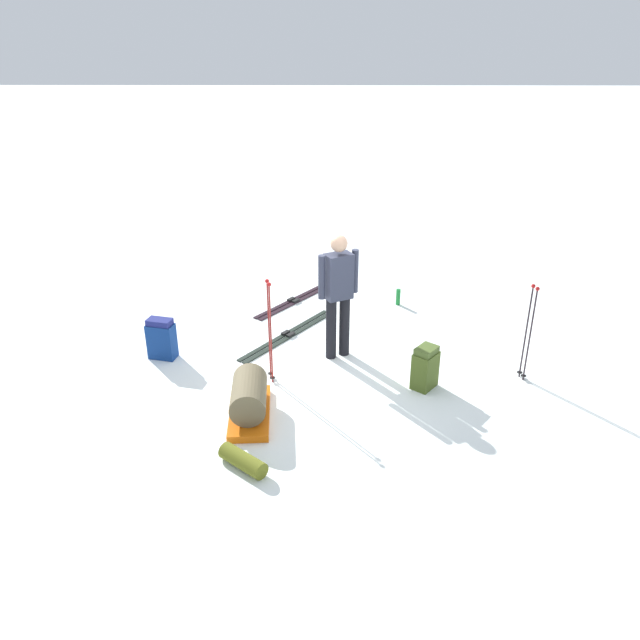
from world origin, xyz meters
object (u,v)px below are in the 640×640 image
(ski_pair_far, at_px, (294,301))
(ski_poles_planted_far, at_px, (529,328))
(ski_pair_near, at_px, (288,335))
(skier_standing, at_px, (338,290))
(backpack_large_dark, at_px, (425,368))
(ski_poles_planted_near, at_px, (270,327))
(backpack_bright, at_px, (162,339))
(sleeping_mat_rolled, at_px, (243,461))
(gear_sled, at_px, (249,399))
(thermos_bottle, at_px, (398,297))

(ski_pair_far, xyz_separation_m, ski_poles_planted_far, (2.37, 3.00, 0.69))
(ski_pair_near, relative_size, ski_poles_planted_far, 1.34)
(skier_standing, height_order, backpack_large_dark, skier_standing)
(backpack_large_dark, height_order, ski_poles_planted_near, ski_poles_planted_near)
(skier_standing, height_order, backpack_bright, skier_standing)
(ski_pair_near, xyz_separation_m, backpack_bright, (0.65, -1.64, 0.26))
(ski_pair_far, distance_m, ski_poles_planted_far, 3.88)
(ski_poles_planted_far, height_order, sleeping_mat_rolled, ski_poles_planted_far)
(ski_pair_far, xyz_separation_m, gear_sled, (3.24, -0.35, 0.21))
(backpack_large_dark, bearing_deg, sleeping_mat_rolled, -52.46)
(ski_poles_planted_near, height_order, ski_poles_planted_far, ski_poles_planted_near)
(backpack_large_dark, distance_m, sleeping_mat_rolled, 2.59)
(skier_standing, distance_m, ski_poles_planted_far, 2.41)
(thermos_bottle, bearing_deg, skier_standing, -30.35)
(backpack_large_dark, distance_m, ski_poles_planted_near, 1.96)
(skier_standing, distance_m, ski_poles_planted_near, 1.08)
(ski_pair_far, xyz_separation_m, backpack_large_dark, (2.59, 1.73, 0.26))
(sleeping_mat_rolled, bearing_deg, ski_poles_planted_far, 118.44)
(ski_pair_near, height_order, ski_poles_planted_far, ski_poles_planted_far)
(skier_standing, distance_m, thermos_bottle, 2.13)
(ski_pair_far, relative_size, gear_sled, 1.37)
(backpack_large_dark, relative_size, sleeping_mat_rolled, 1.01)
(ski_poles_planted_near, height_order, sleeping_mat_rolled, ski_poles_planted_near)
(ski_poles_planted_near, bearing_deg, thermos_bottle, 141.92)
(skier_standing, distance_m, backpack_large_dark, 1.49)
(ski_poles_planted_far, bearing_deg, ski_pair_far, -128.26)
(ski_poles_planted_near, bearing_deg, backpack_large_dark, 85.24)
(ski_poles_planted_near, bearing_deg, skier_standing, 127.47)
(ski_pair_far, relative_size, sleeping_mat_rolled, 2.65)
(skier_standing, height_order, ski_pair_far, skier_standing)
(skier_standing, relative_size, ski_pair_near, 1.00)
(skier_standing, bearing_deg, ski_poles_planted_near, -52.53)
(skier_standing, xyz_separation_m, gear_sled, (1.45, -1.03, -0.73))
(ski_poles_planted_far, bearing_deg, ski_poles_planted_near, -88.84)
(skier_standing, bearing_deg, sleeping_mat_rolled, -22.70)
(ski_pair_near, bearing_deg, sleeping_mat_rolled, -5.68)
(backpack_bright, xyz_separation_m, gear_sled, (1.38, 1.32, -0.05))
(ski_pair_far, distance_m, backpack_large_dark, 3.13)
(ski_pair_near, relative_size, sleeping_mat_rolled, 3.09)
(ski_pair_far, distance_m, gear_sled, 3.26)
(backpack_bright, bearing_deg, ski_pair_far, 138.10)
(gear_sled, bearing_deg, skier_standing, 144.72)
(skier_standing, relative_size, sleeping_mat_rolled, 3.09)
(backpack_large_dark, xyz_separation_m, sleeping_mat_rolled, (1.58, -2.05, -0.18))
(backpack_large_dark, xyz_separation_m, ski_poles_planted_far, (-0.22, 1.27, 0.44))
(sleeping_mat_rolled, bearing_deg, thermos_bottle, 153.99)
(skier_standing, bearing_deg, ski_pair_near, -129.60)
(ski_poles_planted_near, relative_size, sleeping_mat_rolled, 2.45)
(backpack_bright, xyz_separation_m, sleeping_mat_rolled, (2.30, 1.35, -0.19))
(ski_pair_near, bearing_deg, ski_poles_planted_far, 69.00)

